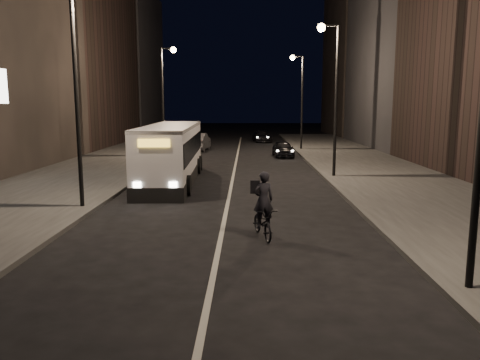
{
  "coord_description": "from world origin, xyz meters",
  "views": [
    {
      "loc": [
        0.81,
        -13.67,
        4.05
      ],
      "look_at": [
        0.56,
        2.09,
        1.5
      ],
      "focal_mm": 35.0,
      "sensor_mm": 36.0,
      "label": 1
    }
  ],
  "objects_px": {
    "car_near": "(283,149)",
    "car_mid": "(198,142)",
    "streetlight_left_near": "(82,69)",
    "streetlight_left_far": "(166,87)",
    "streetlight_right_mid": "(332,80)",
    "streetlight_right_near": "(476,38)",
    "car_far": "(262,136)",
    "cyclist_on_bicycle": "(263,216)",
    "city_bus": "(172,151)",
    "streetlight_right_far": "(299,89)"
  },
  "relations": [
    {
      "from": "streetlight_right_mid",
      "to": "car_mid",
      "type": "bearing_deg",
      "value": 119.7
    },
    {
      "from": "streetlight_right_near",
      "to": "car_near",
      "type": "distance_m",
      "value": 27.37
    },
    {
      "from": "car_mid",
      "to": "car_far",
      "type": "height_order",
      "value": "car_mid"
    },
    {
      "from": "streetlight_right_near",
      "to": "streetlight_right_mid",
      "type": "xyz_separation_m",
      "value": [
        0.0,
        16.0,
        0.0
      ]
    },
    {
      "from": "car_near",
      "to": "car_far",
      "type": "relative_size",
      "value": 0.85
    },
    {
      "from": "car_mid",
      "to": "streetlight_right_far",
      "type": "bearing_deg",
      "value": -173.94
    },
    {
      "from": "cyclist_on_bicycle",
      "to": "car_near",
      "type": "distance_m",
      "value": 22.8
    },
    {
      "from": "streetlight_right_near",
      "to": "car_far",
      "type": "xyz_separation_m",
      "value": [
        -2.93,
        41.61,
        -4.75
      ]
    },
    {
      "from": "streetlight_right_mid",
      "to": "streetlight_left_near",
      "type": "xyz_separation_m",
      "value": [
        -10.66,
        -8.0,
        0.0
      ]
    },
    {
      "from": "cyclist_on_bicycle",
      "to": "car_near",
      "type": "xyz_separation_m",
      "value": [
        2.31,
        22.68,
        -0.08
      ]
    },
    {
      "from": "streetlight_left_near",
      "to": "streetlight_right_far",
      "type": "bearing_deg",
      "value": 66.04
    },
    {
      "from": "streetlight_right_near",
      "to": "car_near",
      "type": "xyz_separation_m",
      "value": [
        -1.73,
        26.9,
        -4.75
      ]
    },
    {
      "from": "cyclist_on_bicycle",
      "to": "car_far",
      "type": "relative_size",
      "value": 0.49
    },
    {
      "from": "car_near",
      "to": "car_mid",
      "type": "height_order",
      "value": "car_mid"
    },
    {
      "from": "streetlight_left_far",
      "to": "streetlight_right_mid",
      "type": "bearing_deg",
      "value": -43.16
    },
    {
      "from": "streetlight_right_far",
      "to": "city_bus",
      "type": "bearing_deg",
      "value": -116.29
    },
    {
      "from": "streetlight_left_far",
      "to": "car_far",
      "type": "xyz_separation_m",
      "value": [
        7.73,
        15.61,
        -4.75
      ]
    },
    {
      "from": "city_bus",
      "to": "car_far",
      "type": "distance_m",
      "value": 27.42
    },
    {
      "from": "streetlight_right_near",
      "to": "car_far",
      "type": "distance_m",
      "value": 41.98
    },
    {
      "from": "streetlight_left_near",
      "to": "streetlight_left_far",
      "type": "relative_size",
      "value": 1.0
    },
    {
      "from": "streetlight_right_mid",
      "to": "streetlight_right_far",
      "type": "xyz_separation_m",
      "value": [
        0.0,
        16.0,
        0.0
      ]
    },
    {
      "from": "streetlight_left_far",
      "to": "car_far",
      "type": "distance_m",
      "value": 18.05
    },
    {
      "from": "streetlight_left_near",
      "to": "car_mid",
      "type": "height_order",
      "value": "streetlight_left_near"
    },
    {
      "from": "streetlight_left_near",
      "to": "streetlight_left_far",
      "type": "bearing_deg",
      "value": 90.0
    },
    {
      "from": "streetlight_right_far",
      "to": "streetlight_left_far",
      "type": "bearing_deg",
      "value": -150.64
    },
    {
      "from": "streetlight_right_mid",
      "to": "car_mid",
      "type": "height_order",
      "value": "streetlight_right_mid"
    },
    {
      "from": "city_bus",
      "to": "car_mid",
      "type": "distance_m",
      "value": 16.91
    },
    {
      "from": "streetlight_right_far",
      "to": "city_bus",
      "type": "xyz_separation_m",
      "value": [
        -8.51,
        -17.23,
        -3.73
      ]
    },
    {
      "from": "streetlight_right_mid",
      "to": "car_far",
      "type": "relative_size",
      "value": 1.91
    },
    {
      "from": "car_near",
      "to": "city_bus",
      "type": "bearing_deg",
      "value": -122.83
    },
    {
      "from": "streetlight_left_far",
      "to": "cyclist_on_bicycle",
      "type": "relative_size",
      "value": 3.89
    },
    {
      "from": "car_near",
      "to": "car_far",
      "type": "xyz_separation_m",
      "value": [
        -1.2,
        14.71,
        0.0
      ]
    },
    {
      "from": "car_mid",
      "to": "car_far",
      "type": "distance_m",
      "value": 11.62
    },
    {
      "from": "streetlight_left_near",
      "to": "streetlight_left_far",
      "type": "height_order",
      "value": "same"
    },
    {
      "from": "streetlight_right_far",
      "to": "streetlight_left_near",
      "type": "relative_size",
      "value": 1.0
    },
    {
      "from": "streetlight_right_near",
      "to": "streetlight_left_near",
      "type": "height_order",
      "value": "same"
    },
    {
      "from": "streetlight_right_mid",
      "to": "cyclist_on_bicycle",
      "type": "bearing_deg",
      "value": -108.93
    },
    {
      "from": "city_bus",
      "to": "car_far",
      "type": "xyz_separation_m",
      "value": [
        5.57,
        26.83,
        -1.01
      ]
    },
    {
      "from": "streetlight_right_mid",
      "to": "streetlight_left_far",
      "type": "relative_size",
      "value": 1.0
    },
    {
      "from": "city_bus",
      "to": "streetlight_left_near",
      "type": "bearing_deg",
      "value": -109.62
    },
    {
      "from": "streetlight_right_near",
      "to": "streetlight_left_far",
      "type": "height_order",
      "value": "same"
    },
    {
      "from": "streetlight_left_far",
      "to": "cyclist_on_bicycle",
      "type": "bearing_deg",
      "value": -73.09
    },
    {
      "from": "city_bus",
      "to": "car_near",
      "type": "xyz_separation_m",
      "value": [
        6.78,
        12.12,
        -1.02
      ]
    },
    {
      "from": "streetlight_right_near",
      "to": "streetlight_right_far",
      "type": "relative_size",
      "value": 1.0
    },
    {
      "from": "car_near",
      "to": "streetlight_left_near",
      "type": "bearing_deg",
      "value": -118.93
    },
    {
      "from": "car_near",
      "to": "car_mid",
      "type": "xyz_separation_m",
      "value": [
        -7.2,
        4.76,
        0.17
      ]
    },
    {
      "from": "streetlight_right_near",
      "to": "cyclist_on_bicycle",
      "type": "xyz_separation_m",
      "value": [
        -4.04,
        4.22,
        -4.67
      ]
    },
    {
      "from": "streetlight_left_far",
      "to": "cyclist_on_bicycle",
      "type": "xyz_separation_m",
      "value": [
        6.62,
        -21.78,
        -4.67
      ]
    },
    {
      "from": "streetlight_right_mid",
      "to": "cyclist_on_bicycle",
      "type": "height_order",
      "value": "streetlight_right_mid"
    },
    {
      "from": "car_mid",
      "to": "car_near",
      "type": "bearing_deg",
      "value": 150.41
    }
  ]
}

